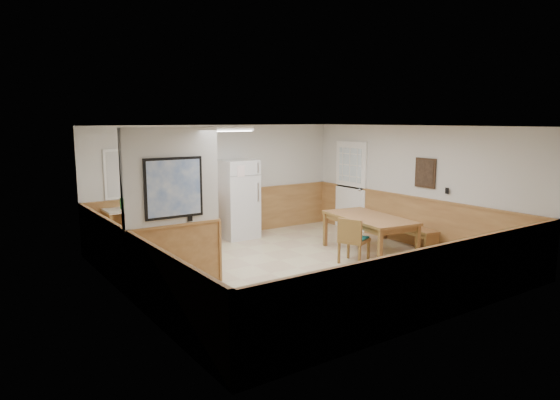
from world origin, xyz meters
TOP-DOWN VIEW (x-y plane):
  - ground at (0.00, 0.00)m, footprint 6.00×6.00m
  - ceiling at (0.00, 0.00)m, footprint 6.00×6.00m
  - back_wall at (0.00, 3.00)m, footprint 6.00×0.02m
  - right_wall at (3.00, 0.00)m, footprint 0.02×6.00m
  - left_wall at (-3.00, 0.00)m, footprint 0.02×6.00m
  - wainscot_back at (0.00, 2.98)m, footprint 6.00×0.04m
  - wainscot_right at (2.98, 0.00)m, footprint 0.04×6.00m
  - wainscot_left at (-2.98, 0.00)m, footprint 0.04×6.00m
  - partition_wall at (-2.25, 0.19)m, footprint 1.50×0.20m
  - kitchen_counter at (-1.21, 2.68)m, footprint 2.20×0.61m
  - exterior_door at (2.96, 1.90)m, footprint 0.07×1.02m
  - kitchen_window at (-2.10, 2.98)m, footprint 0.80×0.04m
  - wall_painting at (2.97, -0.30)m, footprint 0.04×0.50m
  - fluorescent_fixture at (-0.80, 1.30)m, footprint 1.20×0.30m
  - refrigerator at (0.28, 2.63)m, footprint 0.78×0.72m
  - dining_table at (1.71, -0.02)m, footprint 1.24×2.07m
  - dining_bench at (2.80, -0.03)m, footprint 0.62×1.63m
  - dining_chair at (0.97, -0.35)m, footprint 0.77×0.65m
  - fire_extinguisher at (-0.71, 2.64)m, footprint 0.12×0.12m
  - soap_bottle at (-2.27, 2.69)m, footprint 0.08×0.08m

SIDE VIEW (x-z plane):
  - ground at x=0.00m, z-range 0.00..0.00m
  - dining_bench at x=2.80m, z-range 0.12..0.57m
  - kitchen_counter at x=-1.21m, z-range -0.04..0.96m
  - dining_chair at x=0.97m, z-range 0.07..0.92m
  - wainscot_back at x=0.00m, z-range 0.00..1.00m
  - wainscot_right at x=2.98m, z-range 0.00..1.00m
  - wainscot_left at x=-2.98m, z-range 0.00..1.00m
  - dining_table at x=1.71m, z-range 0.29..1.04m
  - refrigerator at x=0.28m, z-range 0.00..1.74m
  - soap_bottle at x=-2.27m, z-range 0.90..1.12m
  - exterior_door at x=2.96m, z-range -0.02..2.13m
  - fire_extinguisher at x=-0.71m, z-range 0.87..1.34m
  - partition_wall at x=-2.25m, z-range -0.02..2.48m
  - back_wall at x=0.00m, z-range 0.00..2.50m
  - right_wall at x=3.00m, z-range 0.00..2.50m
  - left_wall at x=-3.00m, z-range 0.00..2.50m
  - kitchen_window at x=-2.10m, z-range 1.05..2.05m
  - wall_painting at x=2.97m, z-range 1.25..1.85m
  - fluorescent_fixture at x=-0.80m, z-range 2.40..2.49m
  - ceiling at x=0.00m, z-range 2.49..2.51m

